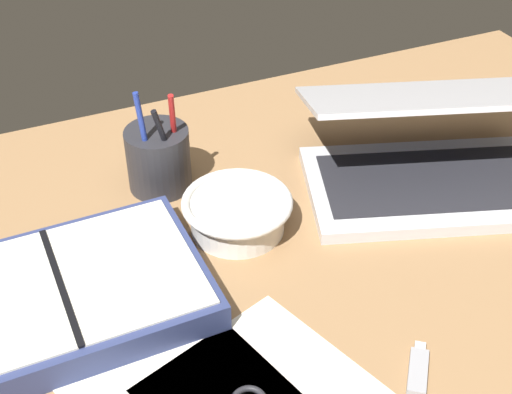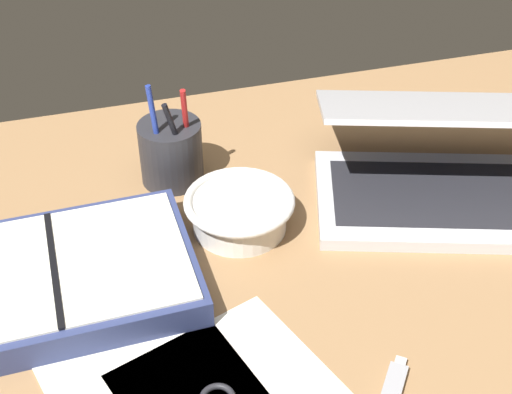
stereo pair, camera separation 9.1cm
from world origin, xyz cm
name	(u,v)px [view 1 (the left image)]	position (x,y,z in cm)	size (l,w,h in cm)	color
desk_top	(306,284)	(0.00, 0.00, 1.00)	(140.00, 100.00, 2.00)	#936D47
laptop	(429,154)	(25.35, 11.56, 6.73)	(42.09, 37.10, 15.36)	silver
bowl	(237,212)	(-4.21, 12.48, 4.86)	(14.85, 14.85, 5.11)	silver
pen_cup	(159,158)	(-10.69, 26.16, 6.76)	(9.13, 9.13, 16.42)	#28282D
planner	(63,296)	(-28.65, 6.97, 4.02)	(33.73, 23.40, 4.23)	navy
paper_sheet_beside_planner	(168,382)	(-20.84, -8.28, 2.08)	(20.00, 23.65, 0.16)	silver
usb_drive	(418,371)	(4.33, -17.97, 2.50)	(5.67, 6.68, 1.00)	#99999E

